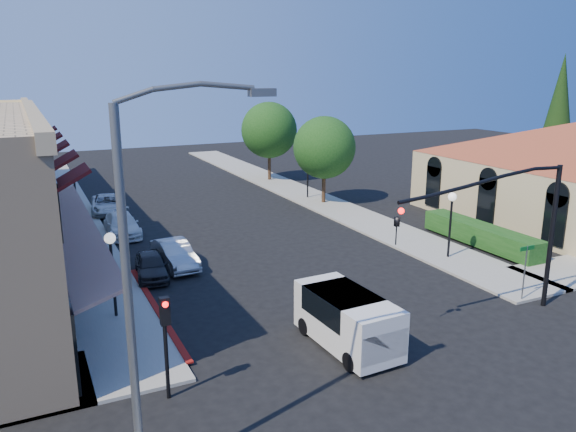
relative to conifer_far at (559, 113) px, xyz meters
name	(u,v)px	position (x,y,z in m)	size (l,w,h in m)	color
ground	(413,363)	(-28.00, -18.00, -6.36)	(120.00, 120.00, 0.00)	black
sidewalk_left	(68,213)	(-36.75, 9.00, -6.30)	(3.50, 50.00, 0.12)	gray
sidewalk_right	(293,190)	(-19.25, 9.00, -6.30)	(3.50, 50.00, 0.12)	gray
curb_red_strip	(156,311)	(-34.90, -10.00, -6.36)	(0.25, 10.00, 0.06)	maroon
mission_building	(574,162)	(-6.01, -6.50, -2.61)	(30.12, 30.12, 6.40)	tan
hedge	(480,246)	(-16.30, -9.00, -6.36)	(1.40, 8.00, 1.10)	#154213
conifer_far	(559,113)	(0.00, 0.00, 0.00)	(3.20, 3.20, 11.00)	#392516
street_tree_a	(324,148)	(-19.20, 4.00, -2.17)	(4.56, 4.56, 6.48)	#392516
street_tree_b	(269,130)	(-19.20, 14.00, -1.82)	(4.94, 4.94, 7.02)	#392516
signal_mast_arm	(516,217)	(-22.14, -16.50, -2.27)	(8.01, 0.39, 6.00)	black
secondary_signal	(165,329)	(-36.00, -16.59, -4.04)	(0.28, 0.42, 3.32)	black
cobra_streetlight	(143,277)	(-37.15, -20.00, -1.09)	(3.60, 0.25, 9.31)	#595B5E
street_name_sign	(525,264)	(-20.50, -15.80, -4.66)	(0.80, 0.06, 2.50)	#595B5E
lamppost_left_near	(111,253)	(-36.50, -10.00, -3.62)	(0.44, 0.44, 3.57)	black
lamppost_left_far	(75,188)	(-36.50, 4.00, -3.62)	(0.44, 0.44, 3.57)	black
lamppost_right_near	(451,208)	(-19.50, -10.00, -3.62)	(0.44, 0.44, 3.57)	black
lamppost_right_far	(308,164)	(-19.50, 6.00, -3.62)	(0.44, 0.44, 3.57)	black
white_van	(348,317)	(-29.40, -16.05, -5.23)	(2.11, 4.50, 1.96)	silver
parked_car_a	(151,265)	(-34.20, -6.00, -5.75)	(1.44, 3.57, 1.22)	black
parked_car_b	(175,254)	(-32.80, -5.00, -5.69)	(1.41, 4.05, 1.33)	#ADAFB2
parked_car_c	(122,225)	(-34.20, 2.00, -5.71)	(1.81, 4.45, 1.29)	white
parked_car_d	(107,204)	(-34.20, 8.00, -5.73)	(2.08, 4.52, 1.26)	#B9BCBF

